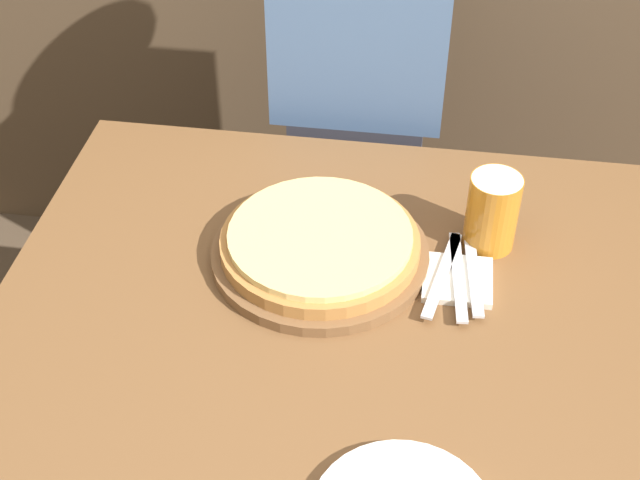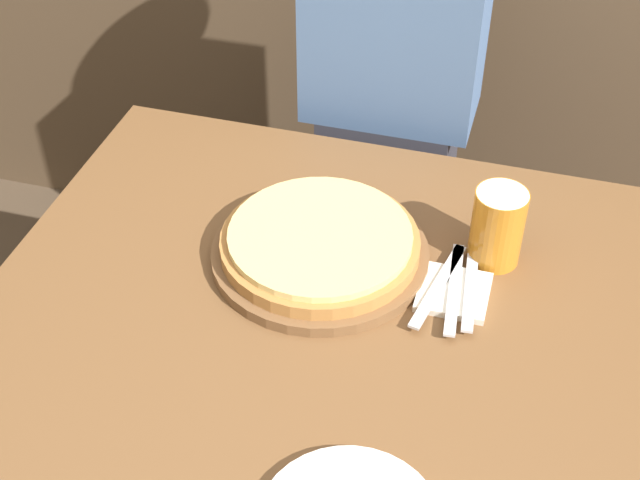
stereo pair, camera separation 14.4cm
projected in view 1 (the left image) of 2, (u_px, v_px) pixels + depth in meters
name	position (u px, v px, depth m)	size (l,w,h in m)	color
dining_table	(342.00, 467.00, 1.61)	(1.12, 0.96, 0.76)	brown
pizza_on_board	(320.00, 246.00, 1.45)	(0.36, 0.36, 0.06)	brown
beer_glass	(493.00, 209.00, 1.45)	(0.09, 0.09, 0.13)	#B7701E
napkin_stack	(458.00, 280.00, 1.42)	(0.11, 0.11, 0.01)	silver
fork	(442.00, 274.00, 1.42)	(0.06, 0.21, 0.00)	silver
dinner_knife	(458.00, 276.00, 1.42)	(0.04, 0.21, 0.00)	silver
spoon	(474.00, 277.00, 1.41)	(0.03, 0.18, 0.00)	silver
diner_person	(358.00, 128.00, 1.90)	(0.34, 0.20, 1.36)	#33333D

